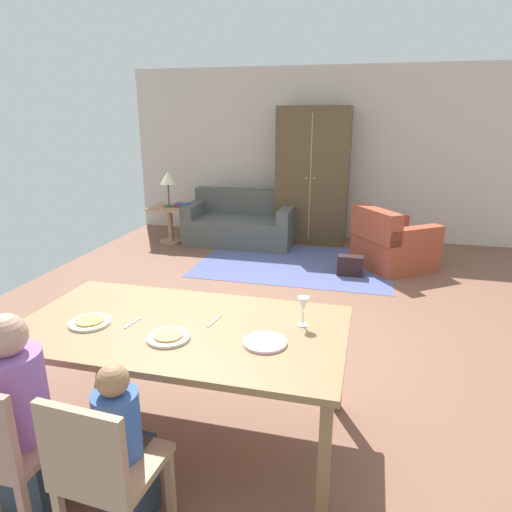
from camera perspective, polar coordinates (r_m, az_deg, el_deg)
ground_plane at (r=4.88m, az=3.74°, el=-6.85°), size 6.49×6.32×0.02m
back_wall at (r=7.66m, az=8.50°, el=12.44°), size 6.49×0.10×2.70m
dining_table at (r=2.88m, az=-9.28°, el=-9.62°), size 2.00×1.09×0.76m
plate_near_man at (r=3.01m, az=-20.04°, el=-7.82°), size 0.25×0.25×0.02m
pizza_near_man at (r=3.00m, az=-20.07°, el=-7.56°), size 0.17×0.17×0.01m
plate_near_child at (r=2.70m, az=-10.88°, el=-9.95°), size 0.25×0.25×0.02m
pizza_near_child at (r=2.70m, az=-10.89°, el=-9.67°), size 0.17×0.17×0.01m
plate_near_woman at (r=2.60m, az=1.13°, el=-10.72°), size 0.25×0.25×0.02m
wine_glass at (r=2.77m, az=5.92°, el=-6.16°), size 0.07×0.07×0.19m
fork at (r=2.94m, az=-15.17°, el=-8.08°), size 0.04×0.15×0.01m
knife at (r=2.87m, az=-5.22°, el=-8.10°), size 0.04×0.17×0.01m
dining_chair_man at (r=2.63m, az=-29.35°, el=-20.01°), size 0.42×0.42×0.87m
person_man at (r=2.72m, az=-26.83°, el=-17.76°), size 0.30×0.40×1.11m
dining_chair_child at (r=2.34m, az=-18.65°, el=-23.73°), size 0.45×0.45×0.87m
person_child at (r=2.48m, az=-16.10°, el=-22.49°), size 0.22×0.29×0.92m
area_rug at (r=6.35m, az=4.85°, el=-0.90°), size 2.60×1.80×0.01m
couch at (r=7.29m, az=-1.87°, el=4.03°), size 1.68×0.86×0.82m
armchair at (r=6.35m, az=16.58°, el=1.40°), size 1.20×1.19×0.82m
armoire at (r=7.32m, az=7.11°, el=9.91°), size 1.10×0.59×2.10m
side_table at (r=7.41m, az=-10.69°, el=4.55°), size 0.56×0.56×0.58m
table_lamp at (r=7.30m, az=-10.97°, el=9.38°), size 0.26×0.26×0.54m
book_lower at (r=7.29m, az=-9.22°, el=6.16°), size 0.22×0.16×0.03m
book_upper at (r=7.34m, az=-9.22°, el=6.44°), size 0.22×0.16×0.03m
handbag at (r=5.95m, az=11.68°, el=-1.19°), size 0.32×0.16×0.26m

